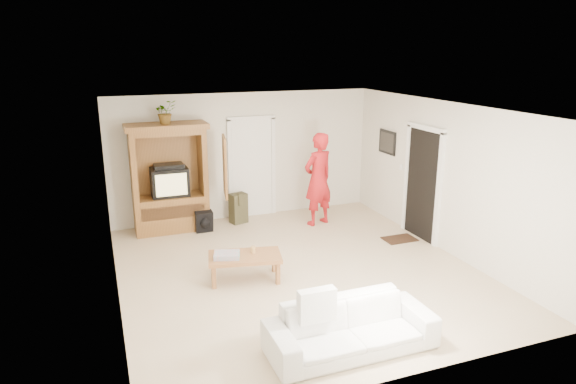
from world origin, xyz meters
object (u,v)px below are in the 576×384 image
at_px(sofa, 351,327).
at_px(man, 318,179).
at_px(coffee_table, 245,258).
at_px(armoire, 171,185).

bearing_deg(sofa, man, 70.75).
height_order(man, sofa, man).
bearing_deg(man, coffee_table, 24.68).
bearing_deg(armoire, man, -13.80).
relative_size(man, coffee_table, 1.56).
relative_size(man, sofa, 0.94).
xyz_separation_m(armoire, man, (2.80, -0.69, 0.03)).
bearing_deg(armoire, coffee_table, -75.62).
bearing_deg(man, armoire, -32.74).
height_order(man, coffee_table, man).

